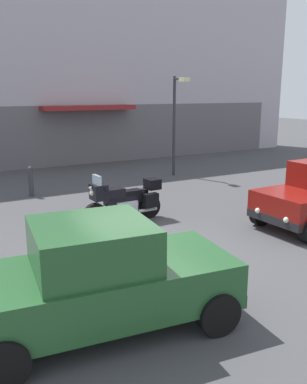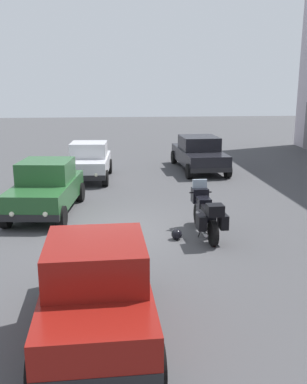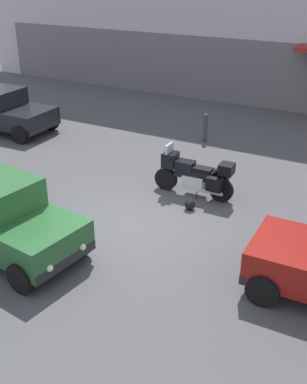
% 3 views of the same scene
% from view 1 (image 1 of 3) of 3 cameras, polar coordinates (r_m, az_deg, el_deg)
% --- Properties ---
extents(ground_plane, '(80.00, 80.00, 0.00)m').
position_cam_1_polar(ground_plane, '(8.89, -1.49, -8.82)').
color(ground_plane, '#424244').
extents(building_facade_rear, '(31.88, 3.40, 9.97)m').
position_cam_1_polar(building_facade_rear, '(20.57, -19.58, 17.14)').
color(building_facade_rear, '#B2A8B2').
rests_on(building_facade_rear, ground).
extents(motorcycle, '(2.26, 0.77, 1.36)m').
position_cam_1_polar(motorcycle, '(10.98, -4.00, -1.06)').
color(motorcycle, black).
rests_on(motorcycle, ground).
extents(helmet, '(0.28, 0.28, 0.28)m').
position_cam_1_polar(helmet, '(10.53, -0.83, -4.39)').
color(helmet, black).
rests_on(helmet, ground).
extents(car_wagon_end, '(4.00, 2.18, 1.64)m').
position_cam_1_polar(car_wagon_end, '(6.08, -7.25, -11.63)').
color(car_wagon_end, '#235128').
rests_on(car_wagon_end, ground).
extents(streetlamp_curbside, '(0.28, 0.94, 4.02)m').
position_cam_1_polar(streetlamp_curbside, '(17.00, 3.17, 10.55)').
color(streetlamp_curbside, '#2D2D33').
rests_on(streetlamp_curbside, ground).
extents(bollard_curbside, '(0.16, 0.16, 1.02)m').
position_cam_1_polar(bollard_curbside, '(14.32, -16.55, 1.52)').
color(bollard_curbside, '#333338').
rests_on(bollard_curbside, ground).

